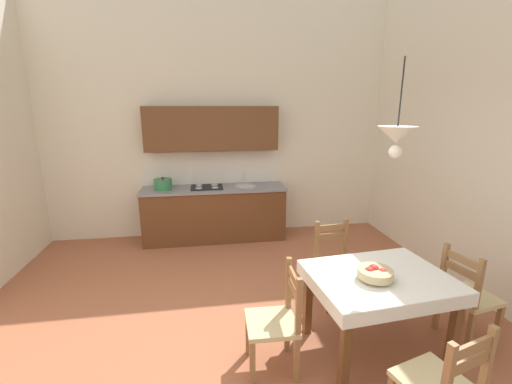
{
  "coord_description": "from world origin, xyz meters",
  "views": [
    {
      "loc": [
        -0.29,
        -2.77,
        2.19
      ],
      "look_at": [
        0.33,
        1.1,
        1.19
      ],
      "focal_mm": 23.47,
      "sensor_mm": 36.0,
      "label": 1
    }
  ],
  "objects_px": {
    "dining_chair_tv_side": "(276,321)",
    "dining_table": "(378,289)",
    "kitchen_cabinetry": "(214,189)",
    "dining_chair_kitchen_side": "(335,265)",
    "fruit_bowl": "(375,273)",
    "pendant_lamp": "(397,136)",
    "dining_chair_window_side": "(467,296)"
  },
  "relations": [
    {
      "from": "dining_chair_tv_side",
      "to": "dining_table",
      "type": "bearing_deg",
      "value": 4.57
    },
    {
      "from": "kitchen_cabinetry",
      "to": "dining_chair_kitchen_side",
      "type": "relative_size",
      "value": 2.52
    },
    {
      "from": "fruit_bowl",
      "to": "pendant_lamp",
      "type": "relative_size",
      "value": 0.37
    },
    {
      "from": "kitchen_cabinetry",
      "to": "pendant_lamp",
      "type": "bearing_deg",
      "value": -63.49
    },
    {
      "from": "dining_chair_kitchen_side",
      "to": "fruit_bowl",
      "type": "height_order",
      "value": "dining_chair_kitchen_side"
    },
    {
      "from": "dining_table",
      "to": "pendant_lamp",
      "type": "xyz_separation_m",
      "value": [
        0.09,
        0.1,
        1.34
      ]
    },
    {
      "from": "pendant_lamp",
      "to": "dining_chair_tv_side",
      "type": "bearing_deg",
      "value": -170.17
    },
    {
      "from": "dining_table",
      "to": "dining_chair_window_side",
      "type": "height_order",
      "value": "dining_chair_window_side"
    },
    {
      "from": "dining_chair_kitchen_side",
      "to": "pendant_lamp",
      "type": "xyz_separation_m",
      "value": [
        0.15,
        -0.73,
        1.51
      ]
    },
    {
      "from": "dining_chair_window_side",
      "to": "fruit_bowl",
      "type": "bearing_deg",
      "value": -175.54
    },
    {
      "from": "dining_chair_tv_side",
      "to": "dining_chair_kitchen_side",
      "type": "bearing_deg",
      "value": 45.63
    },
    {
      "from": "pendant_lamp",
      "to": "fruit_bowl",
      "type": "bearing_deg",
      "value": -135.95
    },
    {
      "from": "kitchen_cabinetry",
      "to": "dining_table",
      "type": "xyz_separation_m",
      "value": [
        1.34,
        -2.98,
        -0.24
      ]
    },
    {
      "from": "dining_chair_kitchen_side",
      "to": "fruit_bowl",
      "type": "relative_size",
      "value": 3.1
    },
    {
      "from": "pendant_lamp",
      "to": "dining_chair_kitchen_side",
      "type": "bearing_deg",
      "value": 101.43
    },
    {
      "from": "pendant_lamp",
      "to": "dining_table",
      "type": "bearing_deg",
      "value": -131.42
    },
    {
      "from": "kitchen_cabinetry",
      "to": "dining_chair_tv_side",
      "type": "bearing_deg",
      "value": -82.57
    },
    {
      "from": "dining_chair_kitchen_side",
      "to": "fruit_bowl",
      "type": "xyz_separation_m",
      "value": [
        -0.03,
        -0.9,
        0.37
      ]
    },
    {
      "from": "kitchen_cabinetry",
      "to": "dining_chair_tv_side",
      "type": "distance_m",
      "value": 3.11
    },
    {
      "from": "dining_chair_tv_side",
      "to": "dining_chair_window_side",
      "type": "xyz_separation_m",
      "value": [
        1.88,
        0.09,
        0.0
      ]
    },
    {
      "from": "dining_chair_tv_side",
      "to": "pendant_lamp",
      "type": "relative_size",
      "value": 1.16
    },
    {
      "from": "fruit_bowl",
      "to": "pendant_lamp",
      "type": "bearing_deg",
      "value": 44.05
    },
    {
      "from": "dining_chair_window_side",
      "to": "fruit_bowl",
      "type": "xyz_separation_m",
      "value": [
        -1.02,
        -0.08,
        0.37
      ]
    },
    {
      "from": "dining_chair_kitchen_side",
      "to": "dining_chair_window_side",
      "type": "distance_m",
      "value": 1.29
    },
    {
      "from": "dining_chair_tv_side",
      "to": "dining_chair_kitchen_side",
      "type": "distance_m",
      "value": 1.27
    },
    {
      "from": "dining_chair_tv_side",
      "to": "dining_chair_kitchen_side",
      "type": "relative_size",
      "value": 1.0
    },
    {
      "from": "kitchen_cabinetry",
      "to": "dining_chair_tv_side",
      "type": "height_order",
      "value": "kitchen_cabinetry"
    },
    {
      "from": "kitchen_cabinetry",
      "to": "fruit_bowl",
      "type": "relative_size",
      "value": 7.82
    },
    {
      "from": "kitchen_cabinetry",
      "to": "dining_chair_window_side",
      "type": "relative_size",
      "value": 2.52
    },
    {
      "from": "dining_chair_kitchen_side",
      "to": "dining_chair_window_side",
      "type": "xyz_separation_m",
      "value": [
        0.99,
        -0.82,
        0.0
      ]
    },
    {
      "from": "dining_chair_tv_side",
      "to": "pendant_lamp",
      "type": "distance_m",
      "value": 1.84
    },
    {
      "from": "dining_table",
      "to": "fruit_bowl",
      "type": "distance_m",
      "value": 0.23
    }
  ]
}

